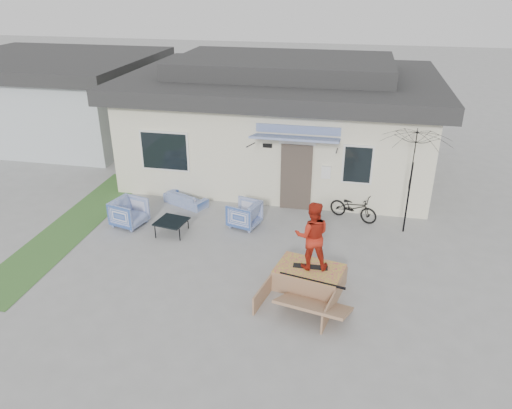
% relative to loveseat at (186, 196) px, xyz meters
% --- Properties ---
extents(ground, '(90.00, 90.00, 0.00)m').
position_rel_loveseat_xyz_m(ground, '(2.44, -4.04, -0.28)').
color(ground, gray).
rests_on(ground, ground).
extents(grass_strip, '(1.40, 8.00, 0.01)m').
position_rel_loveseat_xyz_m(grass_strip, '(-2.76, -2.04, -0.28)').
color(grass_strip, '#335D29').
rests_on(grass_strip, ground).
extents(house, '(10.80, 8.49, 4.10)m').
position_rel_loveseat_xyz_m(house, '(2.44, 3.95, 1.66)').
color(house, beige).
rests_on(house, ground).
extents(neighbor_house, '(8.60, 7.60, 3.50)m').
position_rel_loveseat_xyz_m(neighbor_house, '(-8.06, 5.96, 1.50)').
color(neighbor_house, '#B4BFC4').
rests_on(neighbor_house, ground).
extents(loveseat, '(1.51, 0.99, 0.57)m').
position_rel_loveseat_xyz_m(loveseat, '(0.00, 0.00, 0.00)').
color(loveseat, '#264A9B').
rests_on(loveseat, ground).
extents(armchair_left, '(0.99, 1.03, 0.88)m').
position_rel_loveseat_xyz_m(armchair_left, '(-1.14, -1.66, 0.15)').
color(armchair_left, '#264A9B').
rests_on(armchair_left, ground).
extents(armchair_right, '(0.95, 0.98, 0.83)m').
position_rel_loveseat_xyz_m(armchair_right, '(2.14, -1.03, 0.13)').
color(armchair_right, '#264A9B').
rests_on(armchair_right, ground).
extents(coffee_table, '(0.92, 0.92, 0.39)m').
position_rel_loveseat_xyz_m(coffee_table, '(0.24, -1.89, -0.09)').
color(coffee_table, black).
rests_on(coffee_table, ground).
extents(bicycle, '(1.57, 1.05, 0.95)m').
position_rel_loveseat_xyz_m(bicycle, '(5.23, 0.03, 0.19)').
color(bicycle, black).
rests_on(bicycle, ground).
extents(patio_umbrella, '(1.92, 1.77, 2.20)m').
position_rel_loveseat_xyz_m(patio_umbrella, '(6.67, -0.46, 1.46)').
color(patio_umbrella, black).
rests_on(patio_umbrella, ground).
extents(skate_ramp, '(1.91, 2.30, 0.51)m').
position_rel_loveseat_xyz_m(skate_ramp, '(4.31, -3.73, -0.03)').
color(skate_ramp, '#946C4D').
rests_on(skate_ramp, ground).
extents(skateboard, '(0.81, 0.22, 0.05)m').
position_rel_loveseat_xyz_m(skateboard, '(4.33, -3.68, 0.25)').
color(skateboard, black).
rests_on(skateboard, skate_ramp).
extents(skater, '(0.88, 0.73, 1.64)m').
position_rel_loveseat_xyz_m(skater, '(4.33, -3.68, 1.09)').
color(skater, '#AB2414').
rests_on(skater, skateboard).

